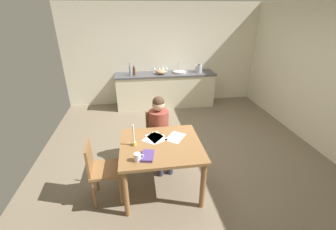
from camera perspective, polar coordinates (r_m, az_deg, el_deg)
The scene contains 23 objects.
ground_plane at distance 4.30m, azimuth 3.43°, elevation -9.13°, with size 5.20×5.20×0.04m, color #7A6B56.
wall_back at distance 6.21m, azimuth -1.17°, elevation 15.00°, with size 5.20×0.12×2.60m, color silver.
wall_right at distance 4.95m, azimuth 35.16°, elevation 7.80°, with size 0.12×5.20×2.60m, color silver.
kitchen_counter at distance 6.08m, azimuth -0.66°, elevation 6.51°, with size 2.60×0.64×0.90m.
dining_table at distance 3.12m, azimuth -1.80°, elevation -9.17°, with size 1.10×1.00×0.75m.
chair_at_table at distance 3.82m, azimuth -2.53°, elevation -4.79°, with size 0.45×0.45×0.87m.
person_seated at distance 3.61m, azimuth -2.08°, elevation -3.33°, with size 0.37×0.62×1.19m.
chair_side_empty at distance 3.16m, azimuth -16.73°, elevation -12.95°, with size 0.42×0.42×0.89m.
coffee_mug at distance 2.75m, azimuth -7.75°, elevation -10.62°, with size 0.12×0.08×0.10m.
candlestick at distance 3.03m, azimuth -8.71°, elevation -6.20°, with size 0.06×0.06×0.31m.
book_magazine at distance 2.82m, azimuth -5.24°, elevation -10.33°, with size 0.15×0.23×0.03m, color #533A81.
paper_letter at distance 3.21m, azimuth -3.04°, elevation -5.74°, with size 0.21×0.30×0.00m, color white.
paper_bill at distance 3.22m, azimuth 1.92°, elevation -5.67°, with size 0.21×0.30×0.00m, color white.
paper_envelope at distance 3.20m, azimuth -3.75°, elevation -5.84°, with size 0.21×0.30×0.00m, color white.
sink_unit at distance 6.01m, azimuth 3.01°, elevation 10.94°, with size 0.36×0.36×0.24m.
bottle_oil at distance 5.79m, azimuth -9.57°, elevation 11.21°, with size 0.06×0.06×0.31m.
bottle_vinegar at distance 5.81m, azimuth -8.64°, elevation 11.00°, with size 0.07×0.07×0.24m.
mixing_bowl at distance 5.87m, azimuth -1.88°, elevation 11.00°, with size 0.27×0.27×0.12m, color tan.
stovetop_kettle at distance 6.11m, azimuth 7.85°, elevation 11.70°, with size 0.18×0.18×0.22m.
wine_glass_near_sink at distance 6.08m, azimuth -0.40°, elevation 11.96°, with size 0.07×0.07×0.15m.
wine_glass_by_kettle at distance 6.06m, azimuth -1.36°, elevation 11.93°, with size 0.07×0.07×0.15m.
wine_glass_back_left at distance 6.05m, azimuth -2.27°, elevation 11.89°, with size 0.07×0.07×0.15m.
wine_glass_back_right at distance 6.04m, azimuth -3.54°, elevation 11.84°, with size 0.07×0.07×0.15m.
Camera 1 is at (-0.76, -3.47, 2.40)m, focal length 23.89 mm.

